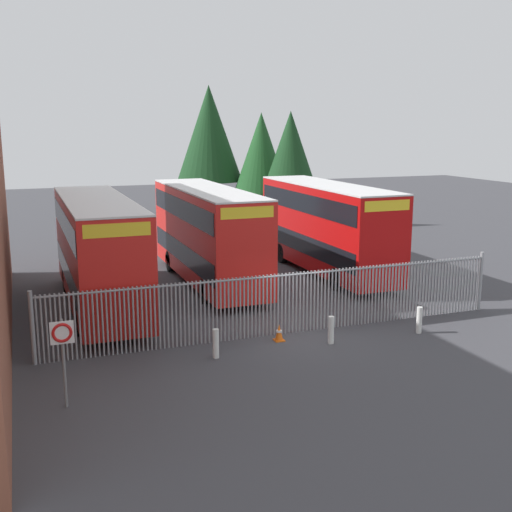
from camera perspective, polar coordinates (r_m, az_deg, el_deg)
ground_plane at (r=29.99m, az=-2.70°, el=-2.29°), size 100.00×100.00×0.00m
palisade_fence at (r=22.31m, az=2.67°, el=-4.09°), size 16.94×0.14×2.35m
double_decker_bus_near_gate at (r=29.27m, az=-4.37°, el=2.19°), size 2.54×10.81×4.42m
double_decker_bus_behind_fence_left at (r=25.98m, az=-13.98°, el=0.65°), size 2.54×10.81×4.42m
double_decker_bus_behind_fence_right at (r=31.43m, az=6.36°, el=2.81°), size 2.54×10.81×4.42m
bollard_near_left at (r=20.26m, az=-3.63°, el=-7.85°), size 0.20×0.20×0.95m
bollard_center_front at (r=21.64m, az=6.76°, el=-6.62°), size 0.20×0.20×0.95m
bollard_near_right at (r=23.28m, az=14.45°, el=-5.59°), size 0.20×0.20×0.95m
traffic_cone_by_gate at (r=21.83m, az=2.08°, el=-6.89°), size 0.34×0.34×0.59m
speed_limit_sign_post at (r=17.13m, az=-16.97°, el=-7.46°), size 0.60×0.14×2.40m
tree_tall_back at (r=45.82m, az=3.11°, el=9.36°), size 3.95×3.95×8.22m
tree_short_side at (r=51.40m, az=-4.22°, el=10.91°), size 5.26×5.26×10.31m
tree_mid_row at (r=49.64m, az=0.47°, el=9.26°), size 4.26×4.26×8.18m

